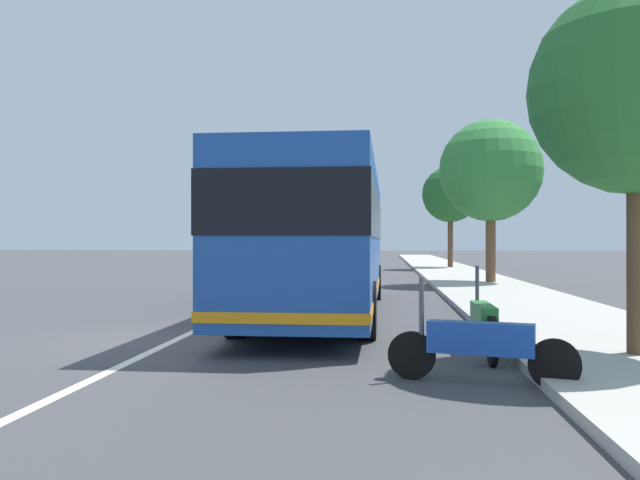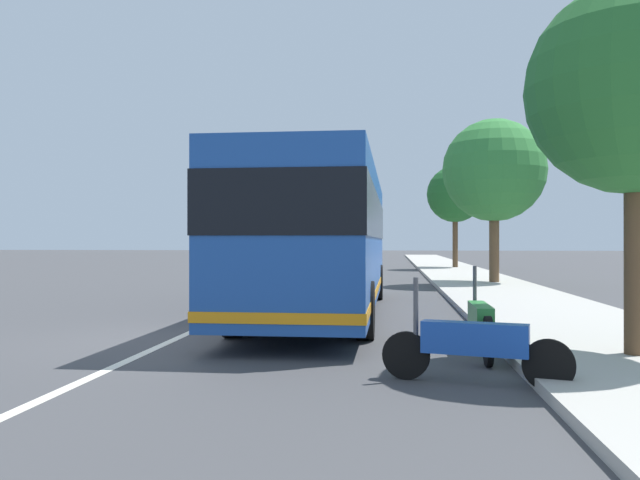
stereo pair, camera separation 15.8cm
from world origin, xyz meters
TOP-DOWN VIEW (x-y plane):
  - ground_plane at (0.00, 0.00)m, footprint 220.00×220.00m
  - sidewalk_curb at (10.00, -7.07)m, footprint 110.00×3.60m
  - lane_divider_line at (10.00, 0.00)m, footprint 110.00×0.16m
  - coach_bus at (4.15, -2.11)m, footprint 11.92×2.64m
  - motorcycle_nearest_curb at (-2.96, -4.62)m, footprint 0.67×2.15m
  - motorcycle_mid_row at (-0.99, -4.97)m, footprint 2.34×0.26m
  - car_far_distant at (28.38, 1.91)m, footprint 4.13×1.90m
  - car_side_street at (35.16, 1.71)m, footprint 4.07×2.11m
  - roadside_tree_near_camera at (-1.46, -6.96)m, footprint 2.91×2.91m
  - roadside_tree_mid_block at (14.37, -7.56)m, footprint 3.89×3.89m
  - roadside_tree_far_block at (28.50, -7.49)m, footprint 3.37×3.37m

SIDE VIEW (x-z plane):
  - ground_plane at x=0.00m, z-range 0.00..0.00m
  - lane_divider_line at x=10.00m, z-range 0.00..0.01m
  - sidewalk_curb at x=10.00m, z-range 0.00..0.14m
  - motorcycle_nearest_curb at x=-2.96m, z-range -0.16..1.08m
  - motorcycle_mid_row at x=-0.99m, z-range -0.16..1.13m
  - car_far_distant at x=28.38m, z-range -0.02..1.40m
  - car_side_street at x=35.16m, z-range -0.05..1.47m
  - coach_bus at x=4.15m, z-range 0.22..3.43m
  - roadside_tree_near_camera at x=-1.46m, z-range 1.14..6.36m
  - roadside_tree_mid_block at x=14.37m, z-range 1.20..7.53m
  - roadside_tree_far_block at x=28.50m, z-range 1.39..7.59m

